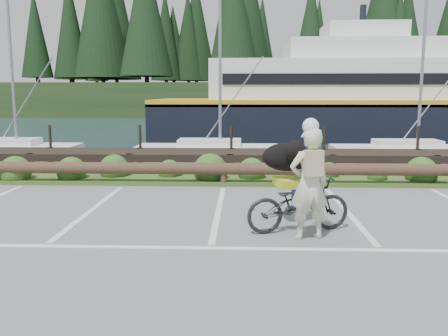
% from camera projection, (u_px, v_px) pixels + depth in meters
% --- Properties ---
extents(ground, '(72.00, 72.00, 0.00)m').
position_uv_depth(ground, '(212.00, 240.00, 7.71)').
color(ground, '#5F6062').
extents(harbor_backdrop, '(170.00, 160.00, 30.00)m').
position_uv_depth(harbor_backdrop, '(242.00, 107.00, 85.15)').
color(harbor_backdrop, '#1B3141').
rests_on(harbor_backdrop, ground).
extents(vegetation_strip, '(34.00, 1.60, 0.10)m').
position_uv_depth(vegetation_strip, '(225.00, 179.00, 12.94)').
color(vegetation_strip, '#3D5B21').
rests_on(vegetation_strip, ground).
extents(log_rail, '(32.00, 0.30, 0.60)m').
position_uv_depth(log_rail, '(224.00, 186.00, 12.25)').
color(log_rail, '#443021').
rests_on(log_rail, ground).
extents(bicycle, '(1.94, 1.11, 0.97)m').
position_uv_depth(bicycle, '(298.00, 204.00, 8.15)').
color(bicycle, black).
rests_on(bicycle, ground).
extents(cyclist, '(0.76, 0.60, 1.83)m').
position_uv_depth(cyclist, '(309.00, 184.00, 7.67)').
color(cyclist, beige).
rests_on(cyclist, ground).
extents(dog, '(0.67, 0.99, 0.52)m').
position_uv_depth(dog, '(287.00, 157.00, 8.60)').
color(dog, black).
rests_on(dog, bicycle).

